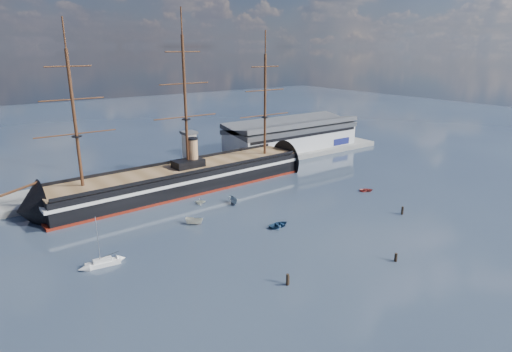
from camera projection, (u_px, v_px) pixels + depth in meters
ground at (232, 203)px, 131.84m from camera, size 600.00×600.00×0.00m
quay at (203, 171)px, 165.34m from camera, size 180.00×18.00×2.00m
warehouse at (292, 135)px, 193.11m from camera, size 63.00×21.00×11.60m
quay_tower at (190, 151)px, 156.26m from camera, size 5.00×5.00×15.00m
warship at (179, 180)px, 141.62m from camera, size 113.22×20.16×53.94m
sailboat at (103, 263)px, 93.99m from camera, size 7.50×3.05×11.66m
motorboat_a at (194, 224)px, 116.05m from camera, size 6.14×5.45×2.42m
motorboat_b at (279, 227)px, 114.51m from camera, size 1.52×3.69×1.71m
motorboat_c at (234, 204)px, 131.31m from camera, size 6.48×3.50×2.46m
motorboat_d at (200, 204)px, 131.07m from camera, size 4.92×5.90×2.01m
motorboat_e at (366, 191)px, 142.63m from camera, size 2.45×3.03×1.33m
piling_near_left at (287, 285)px, 86.56m from camera, size 0.64×0.64×3.15m
piling_near_mid at (395, 261)px, 96.07m from camera, size 0.64×0.64×2.68m
piling_far_right at (402, 214)px, 123.09m from camera, size 0.64×0.64×3.04m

